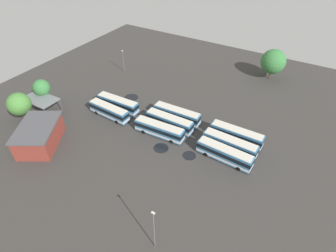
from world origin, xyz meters
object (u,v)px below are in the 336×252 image
tree_west_edge (19,104)px  lamp_post_near_entrance (123,60)px  depot_building (39,135)px  lamp_post_by_building (154,229)px  bus_row1_slot0 (177,114)px  bus_row1_slot2 (159,130)px  bus_row1_slot1 (169,122)px  tree_south_edge (273,62)px  tree_northwest (42,88)px  bus_row0_slot0 (236,135)px  bus_row2_slot1 (118,104)px  bus_row0_slot2 (224,154)px  bus_row0_slot1 (230,144)px  maintenance_shelter (40,99)px  bus_row2_slot2 (109,111)px

tree_west_edge → lamp_post_near_entrance: bearing=-99.7°
depot_building → lamp_post_by_building: size_ratio=1.53×
bus_row1_slot0 → bus_row1_slot2: (0.56, 7.42, -0.00)m
bus_row1_slot1 → tree_south_edge: size_ratio=1.27×
lamp_post_by_building → bus_row1_slot2: bearing=-59.3°
bus_row1_slot0 → lamp_post_near_entrance: bearing=-26.6°
bus_row1_slot1 → tree_northwest: size_ratio=1.63×
tree_south_edge → bus_row1_slot1: bearing=68.8°
tree_south_edge → tree_northwest: 67.33m
depot_building → lamp_post_by_building: bearing=168.4°
tree_northwest → bus_row0_slot0: bearing=-166.3°
bus_row1_slot0 → tree_west_edge: 39.02m
tree_south_edge → tree_northwest: (49.02, 46.15, -0.62)m
bus_row2_slot1 → tree_west_edge: size_ratio=1.54×
bus_row2_slot1 → lamp_post_by_building: 40.38m
bus_row0_slot2 → depot_building: 41.41m
lamp_post_by_building → bus_row0_slot2: bearing=-95.0°
lamp_post_by_building → tree_south_edge: 65.21m
bus_row0_slot0 → lamp_post_near_entrance: size_ratio=1.65×
depot_building → lamp_post_near_entrance: bearing=-81.8°
bus_row1_slot2 → lamp_post_by_building: size_ratio=1.32×
bus_row0_slot1 → lamp_post_near_entrance: (43.18, -17.62, 2.37)m
bus_row0_slot0 → lamp_post_by_building: lamp_post_by_building is taller
bus_row0_slot0 → bus_row0_slot1: same height
maintenance_shelter → lamp_post_by_building: bearing=160.3°
bus_row1_slot1 → depot_building: (22.09, 20.28, 0.84)m
bus_row0_slot2 → maintenance_shelter: bearing=8.8°
bus_row1_slot2 → tree_west_edge: 35.27m
depot_building → tree_northwest: (12.32, -11.74, 2.57)m
lamp_post_by_building → bus_row0_slot1: bearing=-94.1°
bus_row0_slot0 → lamp_post_by_building: bearing=86.1°
bus_row1_slot2 → tree_west_edge: bearing=20.9°
bus_row2_slot2 → tree_northwest: 19.62m
bus_row0_slot1 → bus_row1_slot1: same height
lamp_post_by_building → tree_northwest: bearing=-21.6°
tree_west_edge → bus_row1_slot1: bearing=-153.8°
maintenance_shelter → bus_row1_slot2: bearing=-167.2°
bus_row1_slot0 → bus_row1_slot2: 7.45m
tree_west_edge → tree_south_edge: bearing=-131.6°
bus_row1_slot2 → maintenance_shelter: bearing=12.8°
bus_row1_slot0 → lamp_post_by_building: lamp_post_by_building is taller
maintenance_shelter → depot_building: bearing=138.4°
bus_row0_slot2 → bus_row2_slot2: same height
depot_building → tree_northwest: size_ratio=1.93×
bus_row1_slot1 → tree_northwest: (34.41, 8.54, 3.40)m
bus_row0_slot2 → lamp_post_near_entrance: size_ratio=1.66×
lamp_post_near_entrance → lamp_post_by_building: bearing=132.4°
bus_row1_slot0 → bus_row2_slot2: (15.71, 7.68, -0.00)m
bus_row0_slot0 → lamp_post_near_entrance: lamp_post_near_entrance is taller
bus_row0_slot0 → bus_row0_slot1: size_ratio=1.00×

